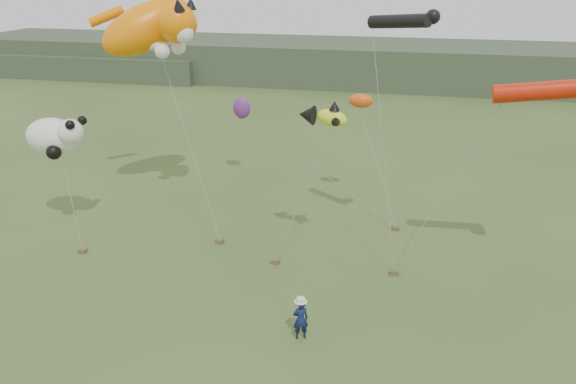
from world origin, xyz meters
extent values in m
plane|color=#385123|center=(0.00, 0.00, 0.00)|extent=(120.00, 120.00, 0.00)
cube|color=#2D3D28|center=(0.00, 45.00, 2.00)|extent=(90.00, 12.00, 4.00)
cube|color=#2D3D28|center=(-30.00, 42.00, 1.25)|extent=(25.00, 8.00, 2.50)
imported|color=#111941|center=(1.79, -0.43, 0.72)|extent=(0.62, 0.53, 1.43)
cube|color=brown|center=(-3.08, 5.52, 0.09)|extent=(0.33, 0.27, 0.17)
cube|color=brown|center=(-0.23, 4.28, 0.09)|extent=(0.33, 0.27, 0.17)
cube|color=brown|center=(4.63, 4.44, 0.09)|extent=(0.33, 0.27, 0.17)
cube|color=brown|center=(-8.53, 3.37, 0.09)|extent=(0.33, 0.27, 0.17)
cube|color=brown|center=(4.51, 8.59, 0.09)|extent=(0.33, 0.27, 0.17)
ellipsoid|color=orange|center=(-7.71, 9.77, 8.77)|extent=(5.26, 4.96, 3.68)
sphere|color=orange|center=(-5.77, 8.80, 9.07)|extent=(1.75, 1.75, 1.75)
cone|color=black|center=(-5.48, 8.32, 9.89)|extent=(0.54, 0.66, 0.66)
cone|color=black|center=(-5.28, 9.29, 9.89)|extent=(0.54, 0.63, 0.62)
sphere|color=white|center=(-5.38, 8.51, 8.68)|extent=(0.87, 0.87, 0.87)
ellipsoid|color=white|center=(-7.52, 9.48, 8.00)|extent=(1.71, 0.85, 0.53)
sphere|color=white|center=(-6.35, 8.22, 7.90)|extent=(0.68, 0.68, 0.68)
sphere|color=white|center=(-6.16, 9.58, 7.90)|extent=(0.68, 0.68, 0.68)
cylinder|color=orange|center=(-10.23, 10.55, 9.16)|extent=(1.81, 1.32, 1.05)
ellipsoid|color=yellow|center=(1.80, 5.36, 6.01)|extent=(1.37, 0.72, 0.81)
cone|color=black|center=(0.75, 5.62, 6.01)|extent=(0.73, 0.87, 0.79)
cone|color=black|center=(1.89, 5.36, 6.50)|extent=(0.44, 0.44, 0.35)
cone|color=black|center=(2.07, 4.92, 5.93)|extent=(0.46, 0.49, 0.35)
cone|color=black|center=(2.07, 5.80, 5.93)|extent=(0.46, 0.49, 0.35)
cylinder|color=black|center=(4.04, 6.48, 9.53)|extent=(2.46, 2.03, 0.73)
sphere|color=black|center=(5.25, 6.05, 9.75)|extent=(0.53, 0.53, 0.53)
cylinder|color=red|center=(9.29, 5.40, 7.40)|extent=(3.55, 0.66, 1.07)
ellipsoid|color=white|center=(-10.70, 5.58, 4.41)|extent=(2.50, 1.67, 1.67)
sphere|color=white|center=(-9.59, 5.30, 4.78)|extent=(1.11, 1.11, 1.11)
sphere|color=black|center=(-9.31, 4.93, 5.19)|extent=(0.41, 0.41, 0.41)
sphere|color=black|center=(-9.21, 5.72, 5.19)|extent=(0.41, 0.41, 0.41)
sphere|color=black|center=(-10.24, 4.84, 3.94)|extent=(0.65, 0.65, 0.65)
sphere|color=black|center=(-11.44, 5.86, 4.03)|extent=(0.65, 0.65, 0.65)
ellipsoid|color=#D84911|center=(2.34, 11.41, 5.38)|extent=(1.17, 0.69, 0.69)
ellipsoid|color=#6A297B|center=(-4.47, 13.82, 4.12)|extent=(0.99, 0.66, 1.21)
camera|label=1|loc=(4.77, -15.58, 11.42)|focal=35.00mm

